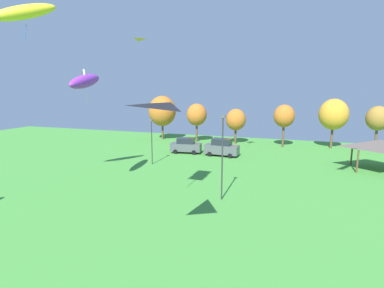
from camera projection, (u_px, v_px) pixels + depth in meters
name	position (u px, v px, depth m)	size (l,w,h in m)	color
kite_flying_0	(24.00, 12.00, 24.27)	(4.31, 4.59, 3.45)	yellow
kite_flying_3	(85.00, 81.00, 26.49)	(2.09, 5.37, 3.29)	purple
kite_flying_5	(182.00, 132.00, 14.19)	(2.28, 2.96, 0.37)	black
kite_flying_8	(134.00, 43.00, 34.26)	(1.99, 1.86, 0.22)	orange
parked_car_leftmost	(186.00, 146.00, 43.70)	(4.59, 2.39, 2.23)	#4C5156
parked_car_second_from_left	(222.00, 147.00, 41.73)	(4.82, 2.27, 2.45)	#4C5156
park_pavilion	(381.00, 144.00, 33.93)	(6.49, 4.96, 3.60)	brown
light_post_0	(222.00, 153.00, 24.70)	(0.36, 0.20, 7.16)	#2D2D33
light_post_1	(152.00, 139.00, 36.85)	(0.36, 0.20, 5.62)	#2D2D33
treeline_tree_0	(162.00, 111.00, 54.84)	(5.00, 5.00, 8.02)	brown
treeline_tree_1	(197.00, 115.00, 52.55)	(3.53, 3.53, 6.74)	brown
treeline_tree_2	(236.00, 120.00, 50.80)	(3.34, 3.34, 5.96)	brown
treeline_tree_3	(284.00, 116.00, 47.51)	(3.28, 3.28, 6.83)	brown
treeline_tree_4	(334.00, 114.00, 46.39)	(4.37, 4.37, 7.78)	brown
treeline_tree_5	(378.00, 119.00, 44.43)	(3.33, 3.33, 6.80)	brown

